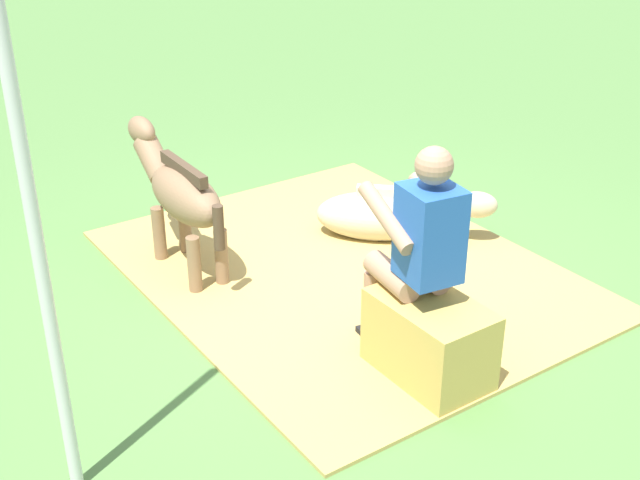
# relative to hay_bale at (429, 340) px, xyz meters

# --- Properties ---
(ground_plane) EXTENTS (24.00, 24.00, 0.00)m
(ground_plane) POSITION_rel_hay_bale_xyz_m (1.03, -0.06, -0.24)
(ground_plane) COLOR #568442
(hay_patch) EXTENTS (3.22, 2.56, 0.02)m
(hay_patch) POSITION_rel_hay_bale_xyz_m (1.25, -0.33, -0.23)
(hay_patch) COLOR tan
(hay_patch) RESTS_ON ground
(hay_bale) EXTENTS (0.69, 0.43, 0.48)m
(hay_bale) POSITION_rel_hay_bale_xyz_m (0.00, 0.00, 0.00)
(hay_bale) COLOR tan
(hay_bale) RESTS_ON ground
(person_seated) EXTENTS (0.70, 0.48, 1.36)m
(person_seated) POSITION_rel_hay_bale_xyz_m (0.16, -0.02, 0.51)
(person_seated) COLOR tan
(person_seated) RESTS_ON ground
(pony_standing) EXTENTS (1.35, 0.33, 0.94)m
(pony_standing) POSITION_rel_hay_bale_xyz_m (1.95, 0.54, 0.34)
(pony_standing) COLOR #8C6B4C
(pony_standing) RESTS_ON ground
(pony_lying) EXTENTS (1.11, 1.17, 0.42)m
(pony_lying) POSITION_rel_hay_bale_xyz_m (1.50, -0.92, -0.05)
(pony_lying) COLOR beige
(pony_lying) RESTS_ON ground
(tent_pole_left) EXTENTS (0.06, 0.06, 2.55)m
(tent_pole_left) POSITION_rel_hay_bale_xyz_m (0.28, 1.93, 1.04)
(tent_pole_left) COLOR silver
(tent_pole_left) RESTS_ON ground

